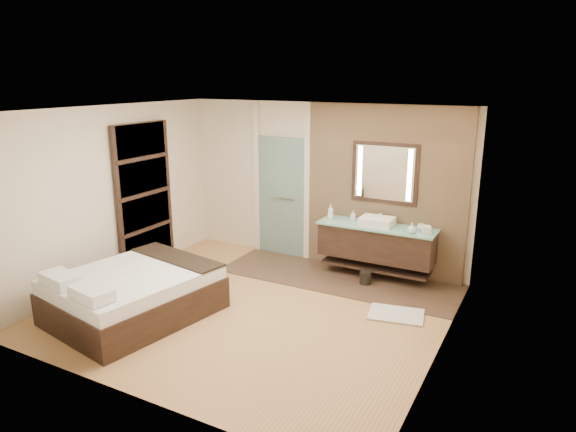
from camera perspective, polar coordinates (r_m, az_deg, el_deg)
The scene contains 15 objects.
floor at distance 7.21m, azimuth -3.92°, elevation -10.30°, with size 5.00×5.00×0.00m, color #AC6F48.
tile_strip at distance 8.26m, azimuth 5.59°, elevation -6.84°, with size 3.80×1.30×0.01m, color #3C2D20.
stone_wall at distance 8.25m, azimuth 10.68°, elevation 2.72°, with size 2.60×0.08×2.70m, color tan.
vanity at distance 8.18m, azimuth 9.79°, elevation -2.93°, with size 1.85×0.55×0.88m.
mirror_unit at distance 8.14m, azimuth 10.67°, elevation 4.71°, with size 1.06×0.04×0.96m.
frosted_door at distance 8.99m, azimuth -0.69°, elevation 2.69°, with size 1.10×0.12×2.70m.
shoji_partition at distance 8.69m, azimuth -15.64°, elevation 2.12°, with size 0.06×1.20×2.40m.
bed at distance 7.18m, azimuth -16.78°, elevation -8.28°, with size 1.91×2.23×0.76m.
bath_mat at distance 7.16m, azimuth 11.92°, elevation -10.62°, with size 0.72×0.50×0.02m, color silver.
waste_bin at distance 8.04m, azimuth 8.60°, elevation -6.78°, with size 0.18×0.18×0.22m, color black.
tissue_box at distance 7.87m, azimuth 15.12°, elevation -1.43°, with size 0.12×0.12×0.10m, color silver.
soap_bottle_a at distance 8.35m, azimuth 4.75°, elevation 0.48°, with size 0.09×0.09×0.23m, color white.
soap_bottle_b at distance 8.31m, azimuth 7.26°, elevation 0.08°, with size 0.07×0.07×0.16m, color #B2B2B2.
soap_bottle_c at distance 7.78m, azimuth 13.58°, elevation -1.31°, with size 0.12×0.12×0.16m, color #C0F2ED.
cup at distance 7.96m, azimuth 14.60°, elevation -1.23°, with size 0.12×0.12×0.10m, color silver.
Camera 1 is at (3.48, -5.49, 3.12)m, focal length 32.00 mm.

